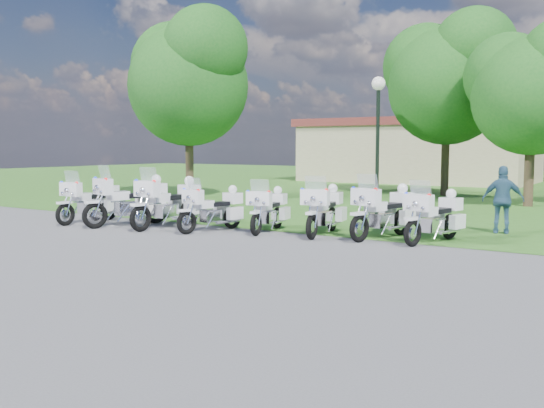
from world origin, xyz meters
The scene contains 16 objects.
ground centered at (0.00, 0.00, 0.00)m, with size 100.00×100.00×0.00m, color #58585D.
grass_lawn centered at (0.00, 27.00, 0.00)m, with size 100.00×48.00×0.01m, color #366720.
motorcycle_0 centered at (-6.89, 1.66, 0.67)m, with size 0.82×2.38×1.60m.
motorcycle_1 centered at (-5.31, 1.78, 0.75)m, with size 1.38×2.57×1.78m.
motorcycle_2 centered at (-4.07, 2.06, 0.73)m, with size 0.92×2.60×1.75m.
motorcycle_3 centered at (-2.58, 2.20, 0.62)m, with size 1.01×2.19×1.49m.
motorcycle_4 centered at (-1.26, 2.92, 0.61)m, with size 0.98×2.14×1.45m.
motorcycle_5 centered at (0.26, 3.25, 0.66)m, with size 1.02×2.33×1.57m.
motorcycle_6 centered at (1.83, 3.53, 0.69)m, with size 1.15×2.41×1.64m.
motorcycle_7 centered at (3.11, 3.56, 0.64)m, with size 1.08×2.25×1.53m.
lamp_post centered at (-0.18, 7.69, 3.39)m, with size 0.44×0.44×4.53m.
tree_0 centered at (-10.20, 10.02, 5.46)m, with size 6.19×5.29×8.26m.
tree_1 centered at (-1.02, 17.48, 5.59)m, with size 6.33×5.41×8.45m.
tree_2 centered at (3.26, 14.15, 4.63)m, with size 5.25×4.48×6.99m.
building_west centered at (-6.00, 28.00, 2.07)m, with size 14.56×8.32×4.10m.
bystander_c centered at (4.14, 5.94, 0.89)m, with size 1.05×0.44×1.79m, color #335D7B.
Camera 1 is at (7.70, -10.67, 2.30)m, focal length 40.00 mm.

